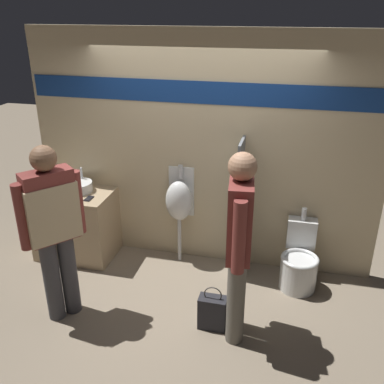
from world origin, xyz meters
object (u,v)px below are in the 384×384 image
object	(u,v)px
sink_basin	(78,187)
shopping_bag	(212,312)
cell_phone	(89,199)
person_with_lanyard	(239,242)
urinal_near_counter	(179,201)
person_in_vest	(53,223)
toilet	(299,263)

from	to	relation	value
sink_basin	shopping_bag	world-z (taller)	sink_basin
cell_phone	person_with_lanyard	distance (m)	2.03
urinal_near_counter	person_in_vest	world-z (taller)	person_in_vest
cell_phone	toilet	world-z (taller)	toilet
urinal_near_counter	cell_phone	bearing A→B (deg)	-163.06
shopping_bag	cell_phone	bearing A→B (deg)	153.68
cell_phone	shopping_bag	bearing A→B (deg)	-26.32
person_with_lanyard	shopping_bag	world-z (taller)	person_with_lanyard
sink_basin	person_in_vest	distance (m)	1.20
cell_phone	shopping_bag	size ratio (longest dim) A/B	0.30
toilet	person_with_lanyard	xyz separation A→B (m)	(-0.57, -0.94, 0.73)
person_in_vest	shopping_bag	world-z (taller)	person_in_vest
urinal_near_counter	person_with_lanyard	size ratio (longest dim) A/B	0.66
sink_basin	toilet	size ratio (longest dim) A/B	0.41
cell_phone	urinal_near_counter	size ratio (longest dim) A/B	0.12
cell_phone	person_in_vest	distance (m)	0.98
sink_basin	person_in_vest	world-z (taller)	person_in_vest
person_in_vest	cell_phone	bearing A→B (deg)	46.60
cell_phone	person_with_lanyard	world-z (taller)	person_with_lanyard
sink_basin	person_with_lanyard	size ratio (longest dim) A/B	0.19
toilet	person_with_lanyard	world-z (taller)	person_with_lanyard
cell_phone	toilet	xyz separation A→B (m)	(2.42, 0.11, -0.57)
shopping_bag	person_with_lanyard	bearing A→B (deg)	-7.95
urinal_near_counter	person_in_vest	size ratio (longest dim) A/B	0.68
person_in_vest	shopping_bag	xyz separation A→B (m)	(1.50, 0.15, -0.86)
sink_basin	cell_phone	world-z (taller)	sink_basin
urinal_near_counter	toilet	size ratio (longest dim) A/B	1.41
sink_basin	person_in_vest	size ratio (longest dim) A/B	0.19
urinal_near_counter	toilet	bearing A→B (deg)	-7.89
sink_basin	person_with_lanyard	xyz separation A→B (m)	(2.07, -1.02, 0.11)
cell_phone	urinal_near_counter	world-z (taller)	urinal_near_counter
urinal_near_counter	person_with_lanyard	bearing A→B (deg)	-53.24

